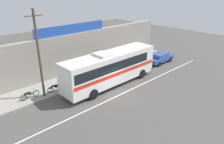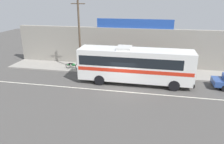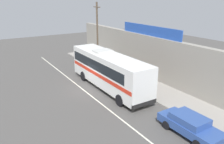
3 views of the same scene
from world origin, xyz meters
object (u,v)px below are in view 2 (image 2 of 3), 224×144
object	(u,v)px
motorcycle_red	(73,65)
utility_pole	(79,35)
intercity_bus	(134,64)
motorcycle_orange	(93,67)

from	to	relation	value
motorcycle_red	utility_pole	bearing A→B (deg)	-19.67
utility_pole	motorcycle_red	distance (m)	4.02
intercity_bus	motorcycle_red	size ratio (longest dim) A/B	6.13
intercity_bus	motorcycle_orange	xyz separation A→B (m)	(-5.12, 2.54, -1.50)
intercity_bus	motorcycle_orange	distance (m)	5.91
intercity_bus	motorcycle_red	xyz separation A→B (m)	(-7.73, 2.82, -1.50)
utility_pole	motorcycle_orange	distance (m)	4.05
motorcycle_orange	motorcycle_red	world-z (taller)	same
utility_pole	motorcycle_red	size ratio (longest dim) A/B	4.42
utility_pole	intercity_bus	bearing A→B (deg)	-20.10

